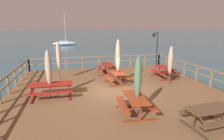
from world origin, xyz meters
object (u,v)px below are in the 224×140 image
object	(u,v)px
patio_umbrella_tall_back_right	(59,56)
patio_umbrella_short_back	(138,78)
picnic_table_front_left	(210,113)
patio_umbrella_short_mid	(118,56)
patio_umbrella_short_front	(170,60)
lamp_post_hooked	(156,44)
picnic_table_back_right	(51,87)
picnic_table_mid_left	(136,101)
patio_umbrella_tall_mid_left	(48,68)
picnic_table_mid_right	(107,66)
picnic_table_mid_centre	(117,75)
sailboat_distant	(65,43)
picnic_table_front_right	(164,70)

from	to	relation	value
patio_umbrella_tall_back_right	patio_umbrella_short_back	bearing A→B (deg)	-60.43
picnic_table_front_left	patio_umbrella_short_mid	xyz separation A→B (m)	(-1.88, 6.06, 1.28)
patio_umbrella_short_front	lamp_post_hooked	xyz separation A→B (m)	(1.55, 5.27, 0.53)
picnic_table_back_right	picnic_table_front_left	xyz separation A→B (m)	(5.93, -4.39, -0.01)
picnic_table_mid_left	patio_umbrella_tall_back_right	bearing A→B (deg)	119.24
patio_umbrella_tall_mid_left	patio_umbrella_short_mid	xyz separation A→B (m)	(4.10, 1.71, 0.23)
picnic_table_mid_left	lamp_post_hooked	size ratio (longest dim) A/B	0.58
picnic_table_mid_right	picnic_table_mid_left	size ratio (longest dim) A/B	1.11
picnic_table_back_right	patio_umbrella_short_front	xyz separation A→B (m)	(7.23, 0.67, 1.01)
picnic_table_mid_left	lamp_post_hooked	bearing A→B (deg)	59.54
picnic_table_mid_left	picnic_table_mid_right	bearing A→B (deg)	88.36
picnic_table_mid_centre	patio_umbrella_tall_back_right	size ratio (longest dim) A/B	0.65
patio_umbrella_short_back	lamp_post_hooked	xyz separation A→B (m)	(5.05, 8.71, 0.53)
lamp_post_hooked	sailboat_distant	xyz separation A→B (m)	(-9.00, 32.63, -2.38)
patio_umbrella_short_mid	patio_umbrella_tall_mid_left	bearing A→B (deg)	-157.36
patio_umbrella_short_back	lamp_post_hooked	size ratio (longest dim) A/B	0.78
patio_umbrella_tall_mid_left	picnic_table_mid_right	bearing A→B (deg)	48.86
patio_umbrella_tall_back_right	picnic_table_back_right	bearing A→B (deg)	-94.73
sailboat_distant	picnic_table_back_right	bearing A→B (deg)	-89.68
picnic_table_mid_left	picnic_table_back_right	size ratio (longest dim) A/B	0.85
patio_umbrella_short_back	patio_umbrella_tall_back_right	bearing A→B (deg)	119.57
picnic_table_back_right	sailboat_distant	bearing A→B (deg)	90.32
picnic_table_back_right	picnic_table_front_right	world-z (taller)	same
patio_umbrella_short_front	patio_umbrella_tall_mid_left	bearing A→B (deg)	-174.35
patio_umbrella_short_mid	patio_umbrella_short_back	bearing A→B (deg)	-94.19
picnic_table_mid_centre	patio_umbrella_tall_back_right	world-z (taller)	patio_umbrella_tall_back_right
picnic_table_mid_left	picnic_table_front_left	world-z (taller)	same
picnic_table_mid_left	sailboat_distant	world-z (taller)	sailboat_distant
picnic_table_mid_left	patio_umbrella_tall_mid_left	bearing A→B (deg)	144.02
picnic_table_mid_left	patio_umbrella_short_front	size ratio (longest dim) A/B	0.75
lamp_post_hooked	picnic_table_mid_centre	bearing A→B (deg)	-138.14
patio_umbrella_tall_mid_left	patio_umbrella_short_front	bearing A→B (deg)	5.65
picnic_table_front_left	sailboat_distant	distance (m)	43.41
picnic_table_back_right	picnic_table_mid_left	bearing A→B (deg)	-36.80
patio_umbrella_short_back	sailboat_distant	size ratio (longest dim) A/B	0.32
picnic_table_front_right	lamp_post_hooked	size ratio (longest dim) A/B	0.61
patio_umbrella_short_mid	lamp_post_hooked	size ratio (longest dim) A/B	0.90
sailboat_distant	patio_umbrella_short_mid	bearing A→B (deg)	-83.40
picnic_table_mid_centre	patio_umbrella_short_back	xyz separation A→B (m)	(-0.26, -4.41, 1.03)
picnic_table_mid_right	patio_umbrella_short_back	xyz separation A→B (m)	(-0.15, -7.21, 1.02)
patio_umbrella_short_front	lamp_post_hooked	distance (m)	5.52
picnic_table_front_right	sailboat_distant	world-z (taller)	sailboat_distant
picnic_table_mid_left	patio_umbrella_tall_mid_left	world-z (taller)	patio_umbrella_tall_mid_left
patio_umbrella_short_mid	picnic_table_mid_left	bearing A→B (deg)	-94.96
patio_umbrella_tall_back_right	picnic_table_mid_centre	bearing A→B (deg)	-24.25
picnic_table_front_right	patio_umbrella_short_back	size ratio (longest dim) A/B	0.78
patio_umbrella_short_mid	patio_umbrella_tall_back_right	bearing A→B (deg)	156.36
picnic_table_front_right	patio_umbrella_short_mid	world-z (taller)	patio_umbrella_short_mid
picnic_table_mid_right	picnic_table_back_right	bearing A→B (deg)	-131.08
picnic_table_mid_right	patio_umbrella_tall_back_right	xyz separation A→B (m)	(-3.60, -1.13, 1.17)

